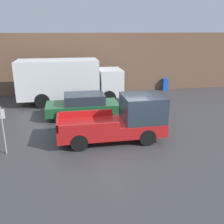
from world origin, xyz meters
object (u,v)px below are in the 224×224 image
car (83,105)px  newspaper_box (165,84)px  parking_sign (3,128)px  delivery_truck (68,80)px  pickup_truck (123,120)px

car → newspaper_box: (7.66, 5.98, -0.24)m
parking_sign → newspaper_box: 15.26m
delivery_truck → parking_sign: bearing=-109.9°
newspaper_box → car: bearing=-142.0°
pickup_truck → delivery_truck: 7.51m
parking_sign → newspaper_box: parking_sign is taller
delivery_truck → parking_sign: (-2.78, -7.69, -0.51)m
car → pickup_truck: bearing=-65.6°
delivery_truck → car: bearing=-76.3°
delivery_truck → pickup_truck: bearing=-70.6°
pickup_truck → car: size_ratio=1.16×
car → parking_sign: parking_sign is taller
pickup_truck → newspaper_box: bearing=58.0°
car → parking_sign: size_ratio=2.05×
pickup_truck → newspaper_box: 11.36m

